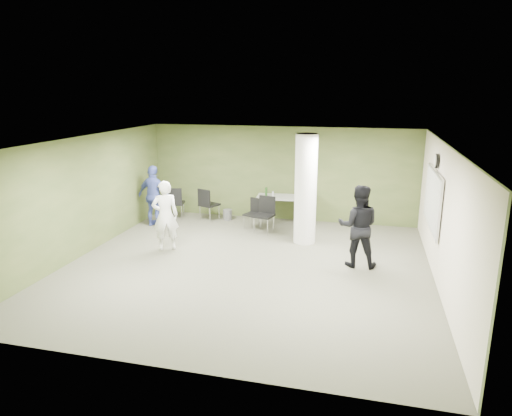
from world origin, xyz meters
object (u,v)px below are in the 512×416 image
(woman_white, at_px, (165,216))
(chair_back_left, at_px, (175,201))
(man_black, at_px, (358,226))
(man_blue, at_px, (154,196))
(folding_table, at_px, (286,198))

(woman_white, bearing_deg, chair_back_left, -100.58)
(chair_back_left, bearing_deg, man_black, 141.70)
(woman_white, distance_m, man_black, 4.59)
(woman_white, xyz_separation_m, man_black, (4.59, 0.04, 0.06))
(chair_back_left, xyz_separation_m, man_blue, (-0.29, -0.77, 0.30))
(woman_white, bearing_deg, man_blue, -86.44)
(folding_table, bearing_deg, chair_back_left, -179.68)
(chair_back_left, bearing_deg, folding_table, 172.37)
(chair_back_left, relative_size, woman_white, 0.57)
(folding_table, relative_size, man_black, 0.97)
(man_black, relative_size, man_blue, 1.05)
(woman_white, height_order, man_black, man_black)
(woman_white, xyz_separation_m, man_blue, (-1.17, 1.79, 0.02))
(chair_back_left, distance_m, man_black, 6.04)
(folding_table, xyz_separation_m, man_blue, (-3.63, -1.11, 0.11))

